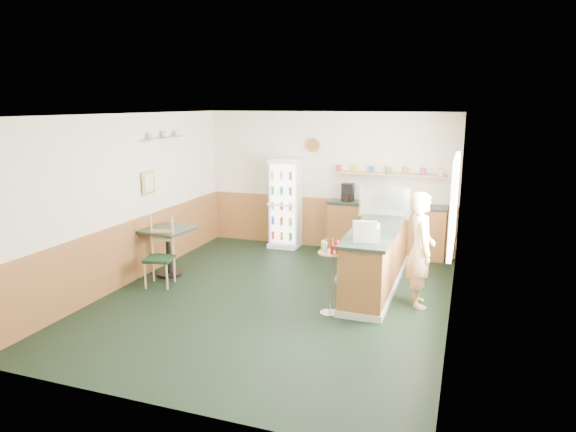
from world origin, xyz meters
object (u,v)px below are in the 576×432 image
at_px(cafe_chair, 162,249).
at_px(condiment_stand, 330,267).
at_px(shopkeeper, 420,250).
at_px(display_case, 386,202).
at_px(cafe_table, 168,243).
at_px(drinks_fridge, 285,203).
at_px(cash_register, 367,233).

bearing_deg(cafe_chair, condiment_stand, -18.66).
bearing_deg(shopkeeper, display_case, 13.14).
xyz_separation_m(shopkeeper, cafe_table, (-4.10, -0.05, -0.26)).
relative_size(drinks_fridge, display_case, 2.13).
bearing_deg(cafe_chair, cash_register, -11.87).
relative_size(shopkeeper, cafe_table, 2.02).
distance_m(condiment_stand, cafe_chair, 2.86).
height_order(drinks_fridge, cafe_chair, drinks_fridge).
bearing_deg(cash_register, shopkeeper, 18.57).
relative_size(display_case, cash_register, 2.24).
height_order(shopkeeper, cafe_table, shopkeeper).
xyz_separation_m(shopkeeper, cafe_chair, (-3.97, -0.44, -0.25)).
bearing_deg(cash_register, cafe_chair, 170.45).
relative_size(cash_register, cafe_table, 0.46).
relative_size(cash_register, condiment_stand, 0.36).
distance_m(drinks_fridge, cash_register, 3.46).
bearing_deg(cafe_table, display_case, 21.19).
bearing_deg(drinks_fridge, display_case, -25.76).
height_order(cash_register, condiment_stand, cash_register).
xyz_separation_m(cash_register, cafe_table, (-3.40, 0.34, -0.54)).
relative_size(shopkeeper, condiment_stand, 1.60).
distance_m(display_case, cafe_chair, 3.75).
distance_m(drinks_fridge, cafe_chair, 2.98).
distance_m(shopkeeper, cafe_chair, 4.00).
height_order(shopkeeper, cafe_chair, shopkeeper).
distance_m(display_case, shopkeeper, 1.51).
distance_m(cash_register, cafe_table, 3.46).
xyz_separation_m(drinks_fridge, shopkeeper, (2.86, -2.31, -0.06)).
xyz_separation_m(display_case, cafe_table, (-3.40, -1.32, -0.68)).
bearing_deg(drinks_fridge, cafe_chair, -111.99).
relative_size(drinks_fridge, cafe_table, 2.18).
distance_m(display_case, cash_register, 1.66).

